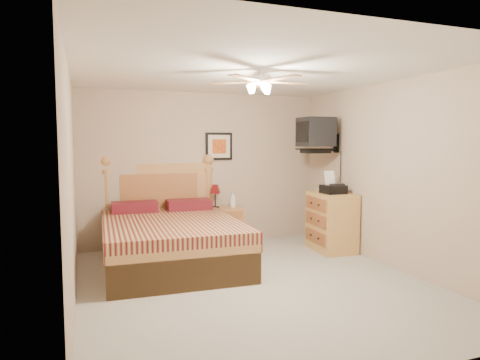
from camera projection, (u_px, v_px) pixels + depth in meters
The scene contains 17 objects.
floor at pixel (254, 283), 5.12m from camera, with size 4.50×4.50×0.00m, color #9E998E.
ceiling at pixel (254, 71), 4.90m from camera, with size 4.00×4.50×0.04m, color white.
wall_back at pixel (203, 169), 7.12m from camera, with size 4.00×0.04×2.50m, color tan.
wall_front at pixel (378, 207), 2.91m from camera, with size 4.00×0.04×2.50m, color tan.
wall_left at pixel (71, 186), 4.32m from camera, with size 0.04×4.50×2.50m, color tan.
wall_right at pixel (393, 175), 5.70m from camera, with size 0.04×4.50×2.50m, color tan.
bed at pixel (171, 211), 5.84m from camera, with size 1.76×2.31×1.50m, color #BB8B47, non-canonical shape.
nightstand at pixel (225, 226), 7.07m from camera, with size 0.57×0.42×0.61m, color #BF7747.
table_lamp at pixel (215, 196), 7.02m from camera, with size 0.21×0.21×0.38m, color #540808, non-canonical shape.
lotion_bottle at pixel (233, 200), 7.07m from camera, with size 0.10×0.10×0.26m, color white.
framed_picture at pixel (219, 146), 7.16m from camera, with size 0.46×0.04×0.46m, color black.
dresser at pixel (332, 222), 6.65m from camera, with size 0.53×0.77×0.91m, color #BA854A.
fax_machine at pixel (333, 182), 6.53m from camera, with size 0.32×0.34×0.34m, color black, non-canonical shape.
magazine_lower at pixel (322, 191), 6.80m from camera, with size 0.20×0.27×0.03m, color beige.
magazine_upper at pixel (323, 189), 6.82m from camera, with size 0.21×0.28×0.02m, color gray.
wall_tv at pixel (324, 135), 6.82m from camera, with size 0.56×0.46×0.58m, color black, non-canonical shape.
ceiling_fan at pixel (261, 81), 4.73m from camera, with size 1.14×1.14×0.28m, color white, non-canonical shape.
Camera 1 is at (-1.88, -4.63, 1.69)m, focal length 32.00 mm.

